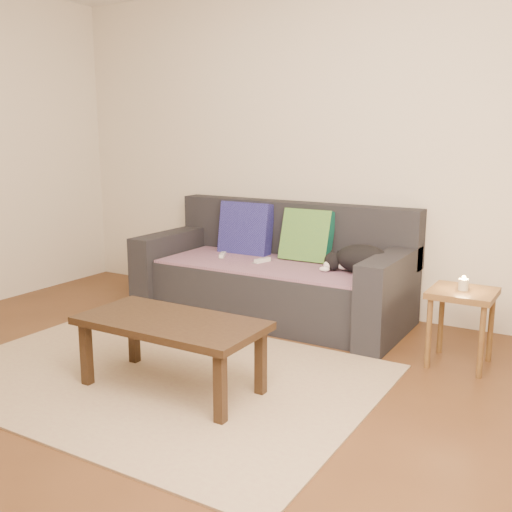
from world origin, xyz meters
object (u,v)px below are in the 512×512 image
at_px(cat, 359,259).
at_px(side_table, 462,303).
at_px(wii_remote_a, 223,255).
at_px(coffee_table, 171,328).
at_px(sofa, 275,277).
at_px(wii_remote_b, 262,260).

height_order(cat, side_table, cat).
relative_size(wii_remote_a, coffee_table, 0.14).
bearing_deg(sofa, wii_remote_b, -121.69).
bearing_deg(sofa, coffee_table, -82.81).
xyz_separation_m(wii_remote_a, coffee_table, (0.63, -1.45, -0.09)).
xyz_separation_m(wii_remote_b, coffee_table, (0.25, -1.44, -0.09)).
xyz_separation_m(cat, wii_remote_b, (-0.77, -0.05, -0.08)).
xyz_separation_m(cat, wii_remote_a, (-1.15, -0.04, -0.08)).
height_order(cat, wii_remote_a, cat).
height_order(wii_remote_b, side_table, side_table).
bearing_deg(side_table, sofa, 167.84).
bearing_deg(cat, wii_remote_b, -154.12).
bearing_deg(wii_remote_a, wii_remote_b, -116.86).
height_order(cat, coffee_table, cat).
bearing_deg(wii_remote_b, cat, -71.13).
relative_size(cat, coffee_table, 0.50).
bearing_deg(cat, coffee_table, -87.09).
bearing_deg(side_table, cat, 160.28).
height_order(sofa, wii_remote_b, sofa).
bearing_deg(cat, sofa, -161.35).
relative_size(cat, side_table, 1.09).
height_order(wii_remote_b, coffee_table, wii_remote_b).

